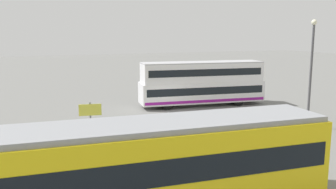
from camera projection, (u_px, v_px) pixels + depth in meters
The scene contains 8 objects.
ground_plane at pixel (172, 117), 27.93m from camera, with size 160.00×160.00×0.00m, color slate.
double_decker_bus at pixel (202, 83), 31.98m from camera, with size 11.30×3.97×3.89m.
tram_yellow at pixel (162, 165), 12.95m from camera, with size 12.57×3.71×3.37m.
pedestrian_near_railing at pixel (149, 131), 20.35m from camera, with size 0.44×0.44×1.70m.
pedestrian_crossing at pixel (227, 132), 19.88m from camera, with size 0.41×0.41×1.81m.
pedestrian_railing at pixel (168, 128), 21.97m from camera, with size 6.24×0.57×1.08m.
info_sign at pixel (90, 115), 20.69m from camera, with size 1.26×0.29×2.51m.
street_lamp at pixel (311, 66), 23.99m from camera, with size 0.36×0.36×7.28m.
Camera 1 is at (10.93, 24.93, 6.46)m, focal length 38.62 mm.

